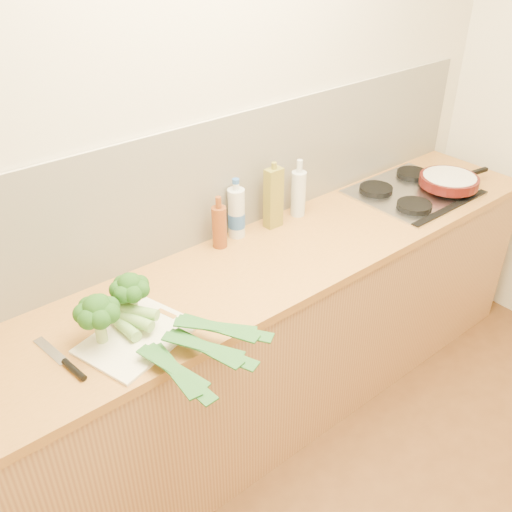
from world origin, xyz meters
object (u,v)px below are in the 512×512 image
(chopping_board, at_px, (138,337))
(skillet, at_px, (449,180))
(chefs_knife, at_px, (68,365))
(gas_hob, at_px, (414,191))

(chopping_board, bearing_deg, skillet, -16.15)
(chopping_board, distance_m, chefs_knife, 0.24)
(gas_hob, xyz_separation_m, skillet, (0.16, -0.10, 0.05))
(gas_hob, distance_m, chefs_knife, 1.91)
(chopping_board, xyz_separation_m, skillet, (1.82, 0.01, 0.06))
(chopping_board, distance_m, skillet, 1.82)
(gas_hob, bearing_deg, skillet, -31.69)
(gas_hob, height_order, chefs_knife, gas_hob)
(chopping_board, relative_size, skillet, 0.85)
(chopping_board, height_order, chefs_knife, chefs_knife)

